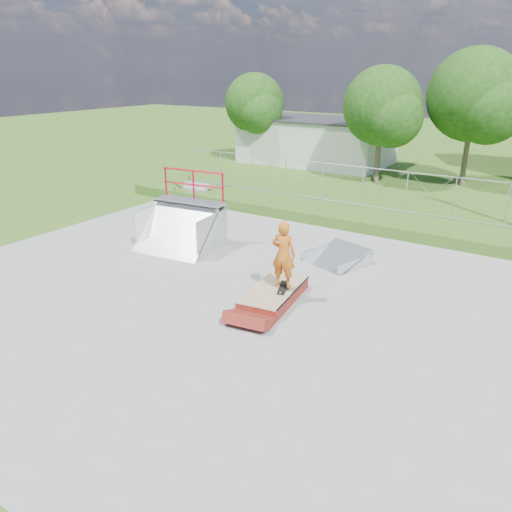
{
  "coord_description": "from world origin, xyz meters",
  "views": [
    {
      "loc": [
        7.98,
        -10.82,
        6.49
      ],
      "look_at": [
        0.3,
        1.11,
        1.1
      ],
      "focal_mm": 35.0,
      "sensor_mm": 36.0,
      "label": 1
    }
  ],
  "objects_px": {
    "grind_box": "(274,295)",
    "flat_bank_ramp": "(337,257)",
    "skater": "(283,257)",
    "quarter_pipe": "(178,213)"
  },
  "relations": [
    {
      "from": "quarter_pipe",
      "to": "skater",
      "type": "height_order",
      "value": "quarter_pipe"
    },
    {
      "from": "grind_box",
      "to": "skater",
      "type": "xyz_separation_m",
      "value": [
        0.24,
        0.11,
        1.22
      ]
    },
    {
      "from": "grind_box",
      "to": "skater",
      "type": "bearing_deg",
      "value": 16.55
    },
    {
      "from": "grind_box",
      "to": "skater",
      "type": "distance_m",
      "value": 1.25
    },
    {
      "from": "grind_box",
      "to": "flat_bank_ramp",
      "type": "height_order",
      "value": "flat_bank_ramp"
    },
    {
      "from": "quarter_pipe",
      "to": "flat_bank_ramp",
      "type": "xyz_separation_m",
      "value": [
        5.68,
        1.84,
        -1.15
      ]
    },
    {
      "from": "quarter_pipe",
      "to": "flat_bank_ramp",
      "type": "relative_size",
      "value": 1.55
    },
    {
      "from": "grind_box",
      "to": "quarter_pipe",
      "type": "distance_m",
      "value": 5.81
    },
    {
      "from": "quarter_pipe",
      "to": "flat_bank_ramp",
      "type": "bearing_deg",
      "value": 11.74
    },
    {
      "from": "grind_box",
      "to": "skater",
      "type": "relative_size",
      "value": 1.39
    }
  ]
}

